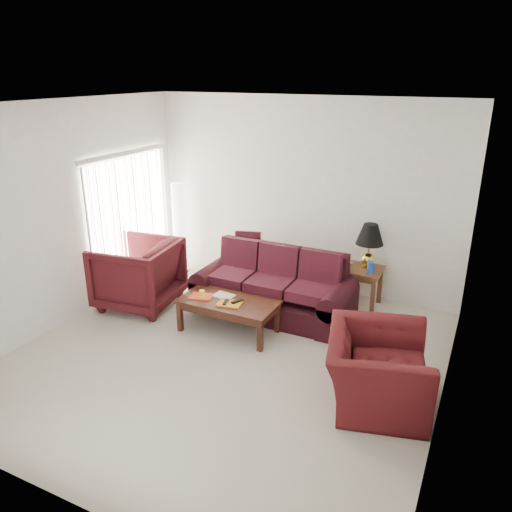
{
  "coord_description": "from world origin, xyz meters",
  "views": [
    {
      "loc": [
        2.68,
        -4.65,
        3.34
      ],
      "look_at": [
        0.0,
        0.85,
        1.05
      ],
      "focal_mm": 35.0,
      "sensor_mm": 36.0,
      "label": 1
    }
  ],
  "objects_px": {
    "sofa": "(273,285)",
    "end_table": "(361,287)",
    "floor_lamp": "(179,228)",
    "armchair_left": "(138,274)",
    "armchair_right": "(377,370)",
    "coffee_table": "(229,316)"
  },
  "relations": [
    {
      "from": "sofa",
      "to": "coffee_table",
      "type": "bearing_deg",
      "value": -109.94
    },
    {
      "from": "sofa",
      "to": "armchair_left",
      "type": "bearing_deg",
      "value": -158.75
    },
    {
      "from": "coffee_table",
      "to": "armchair_right",
      "type": "bearing_deg",
      "value": -39.58
    },
    {
      "from": "end_table",
      "to": "armchair_left",
      "type": "height_order",
      "value": "armchair_left"
    },
    {
      "from": "end_table",
      "to": "armchair_right",
      "type": "height_order",
      "value": "armchair_right"
    },
    {
      "from": "floor_lamp",
      "to": "armchair_left",
      "type": "distance_m",
      "value": 1.43
    },
    {
      "from": "floor_lamp",
      "to": "armchair_right",
      "type": "distance_m",
      "value": 4.51
    },
    {
      "from": "end_table",
      "to": "sofa",
      "type": "bearing_deg",
      "value": -142.08
    },
    {
      "from": "armchair_right",
      "to": "coffee_table",
      "type": "xyz_separation_m",
      "value": [
        -2.14,
        0.65,
        -0.16
      ]
    },
    {
      "from": "floor_lamp",
      "to": "coffee_table",
      "type": "xyz_separation_m",
      "value": [
        1.79,
        -1.52,
        -0.57
      ]
    },
    {
      "from": "sofa",
      "to": "end_table",
      "type": "height_order",
      "value": "sofa"
    },
    {
      "from": "sofa",
      "to": "end_table",
      "type": "xyz_separation_m",
      "value": [
        1.08,
        0.84,
        -0.17
      ]
    },
    {
      "from": "end_table",
      "to": "armchair_left",
      "type": "relative_size",
      "value": 0.54
    },
    {
      "from": "end_table",
      "to": "armchair_left",
      "type": "distance_m",
      "value": 3.33
    },
    {
      "from": "end_table",
      "to": "floor_lamp",
      "type": "height_order",
      "value": "floor_lamp"
    },
    {
      "from": "end_table",
      "to": "coffee_table",
      "type": "bearing_deg",
      "value": -131.87
    },
    {
      "from": "floor_lamp",
      "to": "sofa",
      "type": "bearing_deg",
      "value": -20.63
    },
    {
      "from": "coffee_table",
      "to": "armchair_left",
      "type": "bearing_deg",
      "value": 152.45
    },
    {
      "from": "end_table",
      "to": "coffee_table",
      "type": "height_order",
      "value": "end_table"
    },
    {
      "from": "end_table",
      "to": "floor_lamp",
      "type": "relative_size",
      "value": 0.38
    },
    {
      "from": "armchair_right",
      "to": "coffee_table",
      "type": "distance_m",
      "value": 2.24
    },
    {
      "from": "armchair_left",
      "to": "armchair_right",
      "type": "relative_size",
      "value": 0.93
    }
  ]
}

